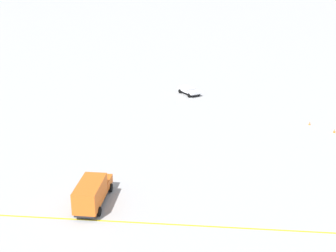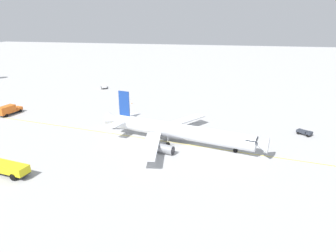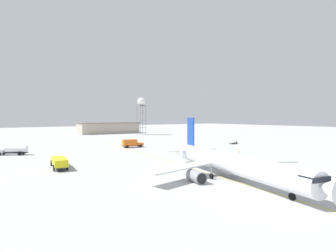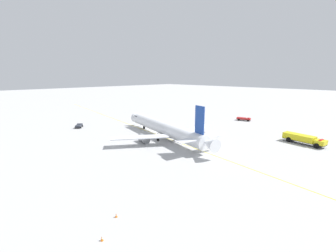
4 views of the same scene
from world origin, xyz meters
name	(u,v)px [view 2 (image 2 of 4)]	position (x,y,z in m)	size (l,w,h in m)	color
ground_plane	(167,138)	(0.00, 0.00, 0.00)	(600.00, 600.00, 0.00)	#B2B2B2
airliner_main	(178,132)	(2.26, 3.42, 2.92)	(34.00, 43.16, 11.79)	white
pushback_tug_truck	(104,86)	(-51.91, -41.00, 0.81)	(5.58, 4.30, 1.30)	#232326
baggage_truck_truck	(304,132)	(-10.07, 36.16, 0.71)	(3.83, 4.19, 1.22)	#232326
catering_truck_truck	(8,110)	(-8.48, -55.29, 1.67)	(8.45, 3.77, 3.10)	#232326
fire_tender_truck	(6,168)	(25.79, -27.65, 1.54)	(4.41, 11.11, 2.50)	#232326
taxiway_centreline	(193,145)	(3.42, 7.42, 0.00)	(27.62, 194.59, 0.01)	yellow
safety_cone_near	(132,103)	(-29.74, -20.01, 0.28)	(0.36, 0.36, 0.55)	orange
safety_cone_mid	(128,100)	(-33.39, -22.72, 0.28)	(0.36, 0.36, 0.55)	orange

